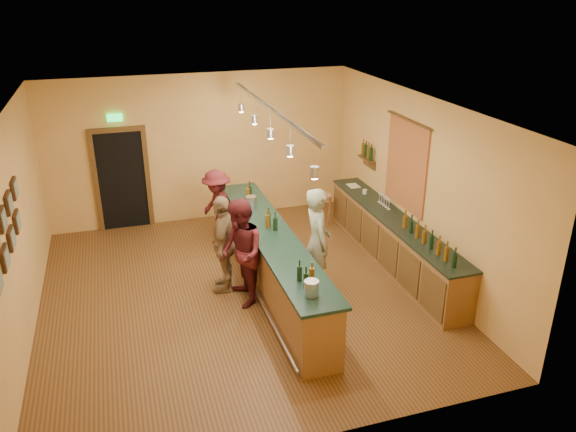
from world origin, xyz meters
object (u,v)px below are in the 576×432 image
object	(u,v)px
bar_stool	(323,201)
customer_a	(241,253)
customer_c	(217,208)
back_counter	(393,240)
tasting_bar	(272,257)
bartender	(317,242)
customer_b	(224,244)

from	to	relation	value
bar_stool	customer_a	bearing A→B (deg)	-133.69
customer_c	customer_a	bearing A→B (deg)	-16.53
back_counter	bar_stool	distance (m)	2.12
tasting_bar	bartender	distance (m)	0.84
back_counter	bar_stool	size ratio (longest dim) A/B	6.17
tasting_bar	customer_c	bearing A→B (deg)	105.42
back_counter	customer_a	size ratio (longest dim) A/B	2.53
bartender	bar_stool	bearing A→B (deg)	-19.04
customer_a	bar_stool	xyz separation A→B (m)	(2.38, 2.49, -0.30)
tasting_bar	bartender	bearing A→B (deg)	-27.63
customer_b	tasting_bar	bearing A→B (deg)	92.48
customer_a	customer_c	size ratio (longest dim) A/B	1.14
bartender	bar_stool	size ratio (longest dim) A/B	2.56
customer_c	bar_stool	distance (m)	2.34
customer_a	customer_c	bearing A→B (deg)	177.54
bartender	customer_c	size ratio (longest dim) A/B	1.20
bartender	customer_a	xyz separation A→B (m)	(-1.29, 0.07, -0.04)
customer_c	bar_stool	xyz separation A→B (m)	(2.32, 0.21, -0.19)
customer_c	bar_stool	size ratio (longest dim) A/B	2.14
bartender	tasting_bar	bearing A→B (deg)	66.44
bartender	customer_b	size ratio (longest dim) A/B	1.10
bartender	customer_b	bearing A→B (deg)	71.77
bartender	bar_stool	xyz separation A→B (m)	(1.09, 2.56, -0.35)
customer_b	customer_a	bearing A→B (deg)	37.48
customer_a	bartender	bearing A→B (deg)	85.85
customer_a	customer_c	distance (m)	2.28
back_counter	customer_b	world-z (taller)	customer_b
bar_stool	back_counter	bearing A→B (deg)	-72.95
customer_a	bar_stool	distance (m)	3.46
bar_stool	tasting_bar	bearing A→B (deg)	-128.86
bartender	back_counter	bearing A→B (deg)	-68.48
bartender	customer_b	world-z (taller)	bartender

